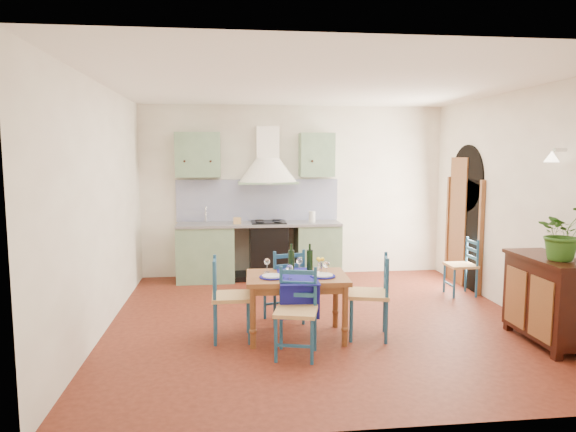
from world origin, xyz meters
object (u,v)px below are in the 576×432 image
object	(u,v)px
sideboard	(548,297)
chair_near	(296,311)
dining_table	(297,283)
potted_plant	(563,233)

from	to	relation	value
sideboard	chair_near	bearing A→B (deg)	-179.50
chair_near	sideboard	xyz separation A→B (m)	(2.69, 0.02, 0.06)
dining_table	sideboard	size ratio (longest dim) A/B	1.07
dining_table	chair_near	bearing A→B (deg)	-98.51
sideboard	dining_table	bearing A→B (deg)	169.42
chair_near	sideboard	distance (m)	2.69
chair_near	potted_plant	xyz separation A→B (m)	(2.70, -0.13, 0.76)
chair_near	potted_plant	size ratio (longest dim) A/B	1.56
chair_near	potted_plant	bearing A→B (deg)	-2.86
chair_near	potted_plant	world-z (taller)	potted_plant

